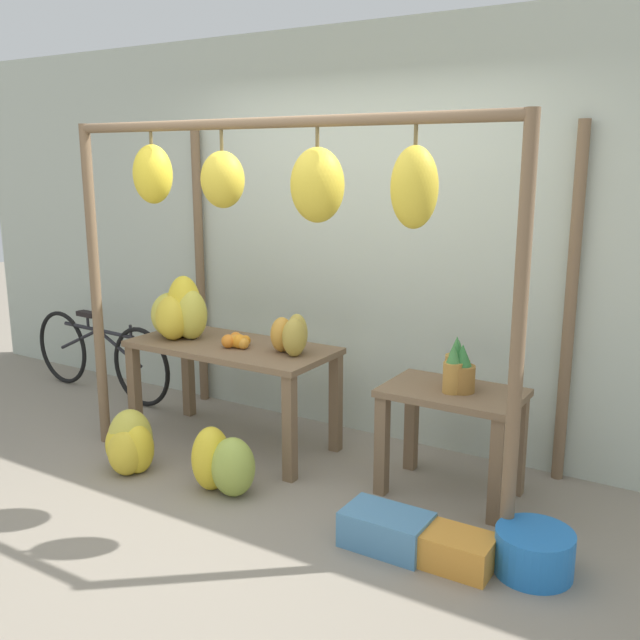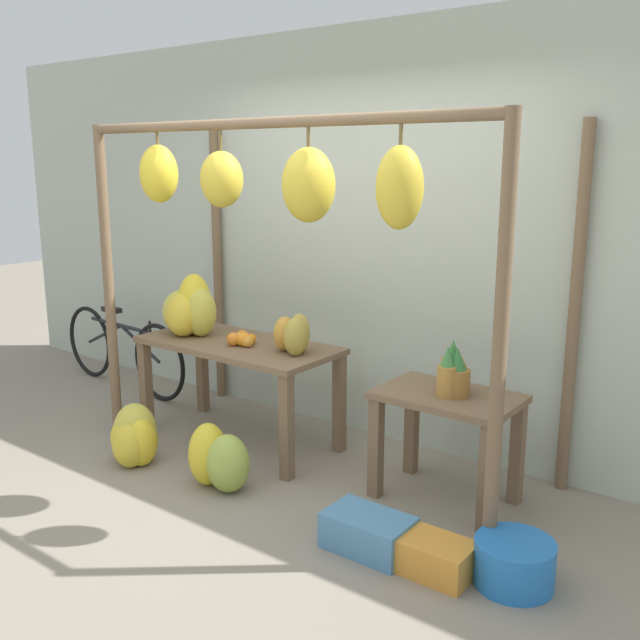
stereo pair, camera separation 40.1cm
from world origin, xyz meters
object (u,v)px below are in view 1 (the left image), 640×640
Objects in this scene: blue_bucket at (534,552)px; papaya_pile at (291,335)px; fruit_crate_purple at (453,550)px; parked_bicycle at (100,355)px; pineapple_cluster at (458,369)px; banana_pile_ground_left at (131,445)px; orange_pile at (237,341)px; banana_pile_on_table at (179,313)px; banana_pile_ground_right at (222,463)px; fruit_crate_white at (386,530)px.

blue_bucket is 1.11× the size of papaya_pile.
parked_bicycle is at bearing 165.21° from fruit_crate_purple.
blue_bucket is 0.95× the size of fruit_crate_purple.
fruit_crate_purple is (0.29, -0.73, -0.68)m from pineapple_cluster.
papaya_pile is (0.75, 0.70, 0.66)m from banana_pile_ground_left.
blue_bucket is at bearing -12.29° from orange_pile.
parked_bicycle is 2.17m from papaya_pile.
banana_pile_on_table is 1.02× the size of banana_pile_ground_right.
banana_pile_on_table is 0.52m from orange_pile.
banana_pile_ground_left reaches higher than blue_bucket.
pineapple_cluster is 0.69× the size of fruit_crate_white.
fruit_crate_purple is (1.45, -0.03, -0.10)m from banana_pile_ground_right.
banana_pile_on_table is at bearing -179.42° from orange_pile.
fruit_crate_purple is (2.13, 0.04, -0.09)m from banana_pile_ground_left.
blue_bucket is at bearing -42.73° from pineapple_cluster.
blue_bucket is 0.38m from fruit_crate_purple.
banana_pile_ground_left is at bearing -174.45° from banana_pile_ground_right.
banana_pile_ground_right is at bearing -60.84° from orange_pile.
fruit_crate_white is 1.17× the size of blue_bucket.
banana_pile_ground_right is (0.82, -0.57, -0.70)m from banana_pile_on_table.
parked_bicycle is at bearing 169.55° from orange_pile.
banana_pile_on_table is at bearing 162.32° from fruit_crate_white.
banana_pile_on_table is 1.99m from pineapple_cluster.
blue_bucket is at bearing -16.66° from papaya_pile.
banana_pile_ground_right is 1.14× the size of fruit_crate_purple.
banana_pile_ground_left is 0.68m from banana_pile_ground_right.
banana_pile_ground_right is at bearing -23.70° from parked_bicycle.
fruit_crate_white is at bearing -177.99° from fruit_crate_purple.
fruit_crate_purple is at bearing 1.05° from banana_pile_ground_left.
banana_pile_ground_left is at bearing -77.84° from banana_pile_on_table.
banana_pile_on_table is at bearing -176.06° from papaya_pile.
papaya_pile reaches higher than parked_bicycle.
blue_bucket is (0.70, 0.15, 0.01)m from fruit_crate_white.
orange_pile is 0.61× the size of papaya_pile.
papaya_pile reaches higher than orange_pile.
parked_bicycle is (-1.21, 0.32, -0.55)m from banana_pile_on_table.
banana_pile_on_table is 2.48m from fruit_crate_purple.
banana_pile_ground_right is at bearing -34.88° from banana_pile_on_table.
fruit_crate_white is 0.26× the size of parked_bicycle.
banana_pile_ground_left is (0.14, -0.64, -0.72)m from banana_pile_on_table.
parked_bicycle is (-1.71, 0.32, -0.42)m from orange_pile.
banana_pile_ground_left is at bearing -157.39° from pineapple_cluster.
orange_pile reaches higher than banana_pile_ground_left.
banana_pile_ground_right is (-1.16, -0.70, -0.58)m from pineapple_cluster.
banana_pile_ground_left is (-0.36, -0.64, -0.59)m from orange_pile.
orange_pile is 1.68m from fruit_crate_white.
banana_pile_on_table is 0.89m from papaya_pile.
papaya_pile is at bearing 146.85° from fruit_crate_white.
banana_pile_ground_left is 1.66m from parked_bicycle.
papaya_pile reaches higher than fruit_crate_purple.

